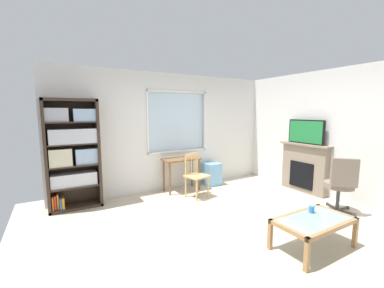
# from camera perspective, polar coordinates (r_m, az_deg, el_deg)

# --- Properties ---
(ground) EXTENTS (6.09, 5.44, 0.02)m
(ground) POSITION_cam_1_polar(r_m,az_deg,el_deg) (4.10, 8.78, -18.21)
(ground) COLOR beige
(wall_back_with_window) EXTENTS (5.09, 0.15, 2.62)m
(wall_back_with_window) POSITION_cam_1_polar(r_m,az_deg,el_deg) (5.61, -5.48, 2.52)
(wall_back_with_window) COLOR silver
(wall_back_with_window) RESTS_ON ground
(wall_right) EXTENTS (0.12, 4.64, 2.62)m
(wall_right) POSITION_cam_1_polar(r_m,az_deg,el_deg) (5.73, 29.87, 1.97)
(wall_right) COLOR silver
(wall_right) RESTS_ON ground
(bookshelf) EXTENTS (0.90, 0.38, 2.00)m
(bookshelf) POSITION_cam_1_polar(r_m,az_deg,el_deg) (4.90, -26.17, -1.50)
(bookshelf) COLOR #38281E
(bookshelf) RESTS_ON ground
(desk_under_window) EXTENTS (0.82, 0.42, 0.74)m
(desk_under_window) POSITION_cam_1_polar(r_m,az_deg,el_deg) (5.46, -2.49, -4.84)
(desk_under_window) COLOR brown
(desk_under_window) RESTS_ON ground
(wooden_chair) EXTENTS (0.50, 0.49, 0.90)m
(wooden_chair) POSITION_cam_1_polar(r_m,az_deg,el_deg) (5.09, 0.89, -7.28)
(wooden_chair) COLOR tan
(wooden_chair) RESTS_ON ground
(plastic_drawer_unit) EXTENTS (0.35, 0.40, 0.53)m
(plastic_drawer_unit) POSITION_cam_1_polar(r_m,az_deg,el_deg) (6.01, 4.56, -6.93)
(plastic_drawer_unit) COLOR #72ADDB
(plastic_drawer_unit) RESTS_ON ground
(fireplace) EXTENTS (0.26, 1.13, 1.08)m
(fireplace) POSITION_cam_1_polar(r_m,az_deg,el_deg) (5.96, 24.77, -5.02)
(fireplace) COLOR gray
(fireplace) RESTS_ON ground
(tv) EXTENTS (0.06, 0.83, 0.52)m
(tv) POSITION_cam_1_polar(r_m,az_deg,el_deg) (5.83, 25.10, 2.61)
(tv) COLOR black
(tv) RESTS_ON fireplace
(office_chair) EXTENTS (0.63, 0.60, 1.00)m
(office_chair) POSITION_cam_1_polar(r_m,az_deg,el_deg) (4.98, 31.49, -7.67)
(office_chair) COLOR #7A6B5B
(office_chair) RESTS_ON ground
(coffee_table) EXTENTS (1.05, 0.57, 0.40)m
(coffee_table) POSITION_cam_1_polar(r_m,az_deg,el_deg) (3.65, 26.59, -16.18)
(coffee_table) COLOR #8C9E99
(coffee_table) RESTS_ON ground
(sippy_cup) EXTENTS (0.07, 0.07, 0.09)m
(sippy_cup) POSITION_cam_1_polar(r_m,az_deg,el_deg) (3.80, 26.17, -13.54)
(sippy_cup) COLOR #337FD6
(sippy_cup) RESTS_ON coffee_table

